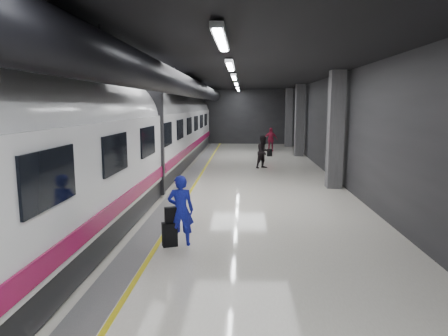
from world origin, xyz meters
TOP-DOWN VIEW (x-y plane):
  - ground at (0.00, 0.00)m, footprint 40.00×40.00m
  - platform_hall at (-0.29, 0.96)m, footprint 10.02×40.02m
  - train at (-3.25, -0.00)m, footprint 3.05×38.00m
  - traveler_main at (-0.40, -4.75)m, footprint 0.62×0.43m
  - suitcase_main at (-0.65, -4.85)m, footprint 0.39×0.32m
  - shoulder_bag at (-0.63, -4.81)m, footprint 0.30×0.22m
  - traveler_far_a at (2.05, 6.76)m, footprint 1.03×0.99m
  - traveler_far_b at (2.93, 14.61)m, footprint 0.97×0.42m
  - suitcase_far at (2.68, 11.69)m, footprint 0.33×0.25m

SIDE VIEW (x-z plane):
  - ground at x=0.00m, z-range 0.00..0.00m
  - suitcase_far at x=2.68m, z-range 0.00..0.45m
  - suitcase_main at x=-0.65m, z-range 0.00..0.55m
  - shoulder_bag at x=-0.63m, z-range 0.55..0.90m
  - traveler_main at x=-0.40m, z-range 0.00..1.64m
  - traveler_far_b at x=2.93m, z-range 0.00..1.64m
  - traveler_far_a at x=2.05m, z-range 0.00..1.67m
  - train at x=-3.25m, z-range 0.04..4.09m
  - platform_hall at x=-0.29m, z-range 1.28..5.79m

